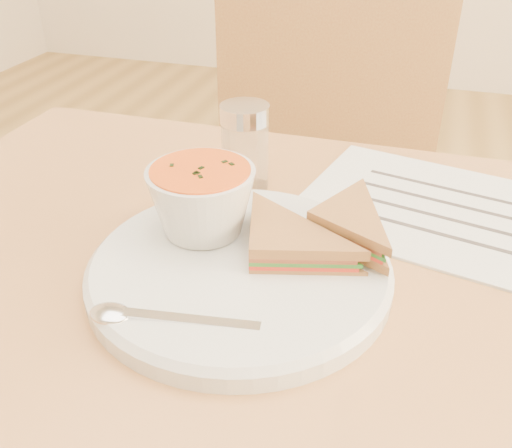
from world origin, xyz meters
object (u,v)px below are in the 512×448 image
(plate, at_px, (240,271))
(soup_bowl, at_px, (202,204))
(condiment_shaker, at_px, (245,147))
(chair_far, at_px, (340,234))

(plate, height_order, soup_bowl, soup_bowl)
(plate, bearing_deg, condiment_shaker, 106.33)
(chair_far, distance_m, plate, 0.55)
(plate, distance_m, soup_bowl, 0.08)
(plate, xyz_separation_m, soup_bowl, (-0.05, 0.04, 0.04))
(chair_far, height_order, condiment_shaker, chair_far)
(plate, bearing_deg, chair_far, 86.51)
(chair_far, height_order, plate, chair_far)
(soup_bowl, height_order, condiment_shaker, condiment_shaker)
(chair_far, bearing_deg, condiment_shaker, 55.96)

